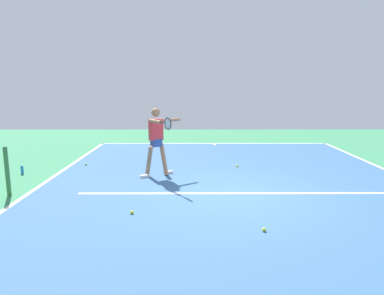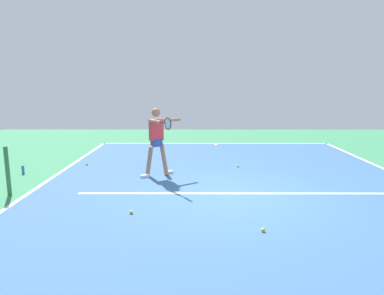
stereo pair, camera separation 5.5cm
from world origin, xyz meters
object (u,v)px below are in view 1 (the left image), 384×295
at_px(tennis_ball_near_service_line, 264,230).
at_px(tennis_ball_far_corner, 237,166).
at_px(tennis_ball_near_player, 86,164).
at_px(tennis_ball_by_baseline, 132,212).
at_px(tennis_player, 157,137).
at_px(net_post, 7,171).
at_px(water_bottle, 22,170).

height_order(tennis_ball_near_service_line, tennis_ball_far_corner, same).
bearing_deg(tennis_ball_near_player, tennis_ball_by_baseline, 117.31).
distance_m(tennis_player, tennis_ball_by_baseline, 2.89).
relative_size(net_post, tennis_ball_near_service_line, 16.21).
xyz_separation_m(net_post, tennis_ball_far_corner, (-5.27, -2.58, -0.50)).
height_order(tennis_ball_near_player, tennis_ball_far_corner, same).
xyz_separation_m(tennis_player, tennis_ball_by_baseline, (0.22, 2.71, -0.99)).
relative_size(tennis_ball_far_corner, water_bottle, 0.30).
distance_m(tennis_ball_near_service_line, tennis_ball_by_baseline, 2.41).
height_order(tennis_ball_near_service_line, water_bottle, water_bottle).
distance_m(tennis_ball_by_baseline, water_bottle, 4.49).
bearing_deg(tennis_ball_by_baseline, water_bottle, -40.40).
xyz_separation_m(tennis_ball_far_corner, water_bottle, (5.87, 0.76, 0.08)).
xyz_separation_m(net_post, tennis_ball_near_player, (-0.81, -2.80, -0.50)).
bearing_deg(net_post, tennis_ball_by_baseline, 158.80).
bearing_deg(net_post, tennis_ball_far_corner, -153.95).
distance_m(tennis_player, water_bottle, 3.76).
height_order(net_post, tennis_ball_far_corner, net_post).
bearing_deg(tennis_ball_near_service_line, net_post, -20.16).
height_order(tennis_ball_far_corner, water_bottle, water_bottle).
height_order(net_post, water_bottle, net_post).
distance_m(tennis_ball_near_player, tennis_ball_near_service_line, 6.35).
xyz_separation_m(tennis_ball_near_player, water_bottle, (1.41, 0.99, 0.08)).
height_order(tennis_player, tennis_ball_by_baseline, tennis_player).
relative_size(tennis_player, tennis_ball_far_corner, 27.09).
xyz_separation_m(net_post, tennis_ball_by_baseline, (-2.83, 1.10, -0.50)).
bearing_deg(tennis_ball_near_player, net_post, 73.78).
xyz_separation_m(net_post, tennis_ball_near_service_line, (-5.11, 1.88, -0.50)).
xyz_separation_m(net_post, water_bottle, (0.59, -1.81, -0.43)).
relative_size(net_post, tennis_ball_near_player, 16.21).
bearing_deg(tennis_player, tennis_ball_by_baseline, 51.14).
height_order(net_post, tennis_ball_near_player, net_post).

